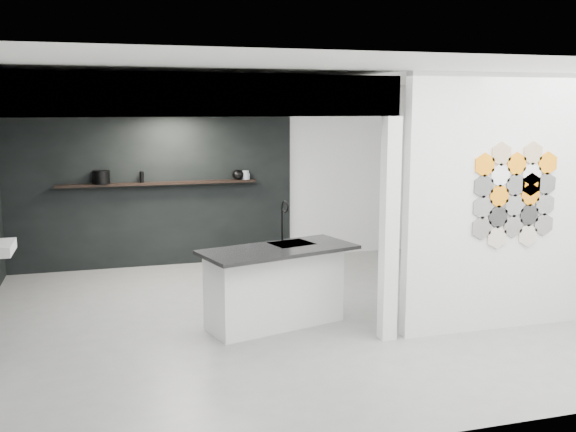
{
  "coord_description": "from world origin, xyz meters",
  "views": [
    {
      "loc": [
        -2.01,
        -6.99,
        2.43
      ],
      "look_at": [
        0.1,
        0.3,
        1.15
      ],
      "focal_mm": 40.0,
      "sensor_mm": 36.0,
      "label": 1
    }
  ],
  "objects_px": {
    "utensil_cup": "(95,181)",
    "kettle": "(238,175)",
    "stockpot": "(101,177)",
    "glass_bowl": "(246,176)",
    "bottle_dark": "(142,177)",
    "partition_panel": "(507,203)",
    "kitchen_island": "(275,285)",
    "glass_vase": "(246,175)"
  },
  "relations": [
    {
      "from": "kitchen_island",
      "to": "glass_vase",
      "type": "bearing_deg",
      "value": 67.9
    },
    {
      "from": "bottle_dark",
      "to": "stockpot",
      "type": "bearing_deg",
      "value": 180.0
    },
    {
      "from": "partition_panel",
      "to": "glass_bowl",
      "type": "height_order",
      "value": "partition_panel"
    },
    {
      "from": "kitchen_island",
      "to": "utensil_cup",
      "type": "xyz_separation_m",
      "value": [
        -1.93,
        3.12,
        0.9
      ]
    },
    {
      "from": "kettle",
      "to": "partition_panel",
      "type": "bearing_deg",
      "value": -40.28
    },
    {
      "from": "stockpot",
      "to": "utensil_cup",
      "type": "bearing_deg",
      "value": 180.0
    },
    {
      "from": "glass_bowl",
      "to": "bottle_dark",
      "type": "height_order",
      "value": "bottle_dark"
    },
    {
      "from": "kettle",
      "to": "glass_bowl",
      "type": "height_order",
      "value": "kettle"
    },
    {
      "from": "glass_bowl",
      "to": "utensil_cup",
      "type": "relative_size",
      "value": 1.49
    },
    {
      "from": "kitchen_island",
      "to": "bottle_dark",
      "type": "relative_size",
      "value": 11.12
    },
    {
      "from": "kitchen_island",
      "to": "glass_bowl",
      "type": "height_order",
      "value": "glass_bowl"
    },
    {
      "from": "kitchen_island",
      "to": "kettle",
      "type": "relative_size",
      "value": 10.04
    },
    {
      "from": "bottle_dark",
      "to": "glass_vase",
      "type": "bearing_deg",
      "value": 0.0
    },
    {
      "from": "kettle",
      "to": "bottle_dark",
      "type": "relative_size",
      "value": 1.11
    },
    {
      "from": "utensil_cup",
      "to": "bottle_dark",
      "type": "bearing_deg",
      "value": 0.0
    },
    {
      "from": "glass_vase",
      "to": "bottle_dark",
      "type": "distance_m",
      "value": 1.61
    },
    {
      "from": "kettle",
      "to": "glass_vase",
      "type": "distance_m",
      "value": 0.13
    },
    {
      "from": "stockpot",
      "to": "glass_bowl",
      "type": "bearing_deg",
      "value": 0.0
    },
    {
      "from": "utensil_cup",
      "to": "kettle",
      "type": "bearing_deg",
      "value": 0.0
    },
    {
      "from": "partition_panel",
      "to": "utensil_cup",
      "type": "height_order",
      "value": "partition_panel"
    },
    {
      "from": "glass_vase",
      "to": "kettle",
      "type": "bearing_deg",
      "value": 180.0
    },
    {
      "from": "kettle",
      "to": "glass_vase",
      "type": "height_order",
      "value": "kettle"
    },
    {
      "from": "stockpot",
      "to": "glass_vase",
      "type": "bearing_deg",
      "value": 0.0
    },
    {
      "from": "glass_vase",
      "to": "utensil_cup",
      "type": "xyz_separation_m",
      "value": [
        -2.29,
        0.0,
        -0.03
      ]
    },
    {
      "from": "kitchen_island",
      "to": "glass_vase",
      "type": "relative_size",
      "value": 13.14
    },
    {
      "from": "glass_bowl",
      "to": "utensil_cup",
      "type": "xyz_separation_m",
      "value": [
        -2.29,
        0.0,
        -0.0
      ]
    },
    {
      "from": "glass_vase",
      "to": "bottle_dark",
      "type": "bearing_deg",
      "value": 180.0
    },
    {
      "from": "kitchen_island",
      "to": "stockpot",
      "type": "xyz_separation_m",
      "value": [
        -1.83,
        3.12,
        0.95
      ]
    },
    {
      "from": "partition_panel",
      "to": "glass_vase",
      "type": "xyz_separation_m",
      "value": [
        -2.08,
        3.87,
        -0.01
      ]
    },
    {
      "from": "glass_vase",
      "to": "utensil_cup",
      "type": "relative_size",
      "value": 1.63
    },
    {
      "from": "glass_vase",
      "to": "bottle_dark",
      "type": "height_order",
      "value": "bottle_dark"
    },
    {
      "from": "partition_panel",
      "to": "bottle_dark",
      "type": "height_order",
      "value": "partition_panel"
    },
    {
      "from": "partition_panel",
      "to": "stockpot",
      "type": "xyz_separation_m",
      "value": [
        -4.26,
        3.87,
        0.02
      ]
    },
    {
      "from": "kettle",
      "to": "utensil_cup",
      "type": "distance_m",
      "value": 2.16
    },
    {
      "from": "partition_panel",
      "to": "kitchen_island",
      "type": "height_order",
      "value": "partition_panel"
    },
    {
      "from": "kitchen_island",
      "to": "glass_vase",
      "type": "distance_m",
      "value": 3.27
    },
    {
      "from": "stockpot",
      "to": "kettle",
      "type": "relative_size",
      "value": 1.32
    },
    {
      "from": "utensil_cup",
      "to": "stockpot",
      "type": "bearing_deg",
      "value": 0.0
    },
    {
      "from": "partition_panel",
      "to": "stockpot",
      "type": "relative_size",
      "value": 11.44
    },
    {
      "from": "kitchen_island",
      "to": "stockpot",
      "type": "bearing_deg",
      "value": 104.85
    },
    {
      "from": "partition_panel",
      "to": "glass_bowl",
      "type": "distance_m",
      "value": 4.39
    },
    {
      "from": "partition_panel",
      "to": "kettle",
      "type": "distance_m",
      "value": 4.45
    }
  ]
}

